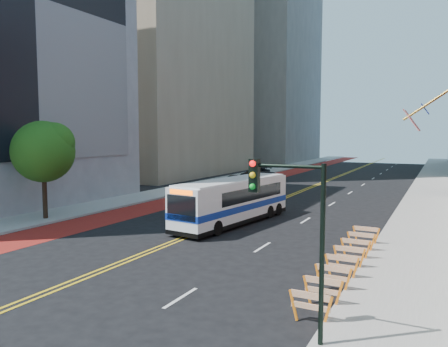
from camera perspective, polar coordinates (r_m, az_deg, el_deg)
name	(u,v)px	position (r m, az deg, el deg)	size (l,w,h in m)	color
ground	(115,265)	(20.82, -14.09, -11.56)	(160.00, 160.00, 0.00)	black
sidewalk_left	(206,184)	(51.89, -2.41, -1.33)	(4.00, 140.00, 0.15)	gray
sidewalk_right	(428,197)	(45.42, 25.12, -2.75)	(4.00, 140.00, 0.15)	gray
bus_lane_paint	(235,186)	(50.13, 1.49, -1.64)	(3.60, 140.00, 0.01)	maroon
center_line_inner	(302,190)	(47.32, 10.20, -2.13)	(0.14, 140.00, 0.01)	gold
center_line_outer	(306,190)	(47.22, 10.62, -2.15)	(0.14, 140.00, 0.01)	gold
lane_dashes	(363,185)	(54.00, 17.71, -1.39)	(0.14, 98.20, 0.01)	silver
midrise_left_far	(263,14)	(103.62, 5.13, 19.99)	(20.00, 26.00, 65.00)	slate
construction_barriers	(346,259)	(19.50, 15.59, -10.67)	(1.42, 10.91, 1.00)	orange
street_tree	(44,149)	(32.23, -22.43, 2.95)	(4.20, 4.20, 6.70)	black
traffic_signal	(291,214)	(12.30, 8.75, -5.26)	(2.21, 0.34, 5.07)	black
transit_bus	(234,200)	(29.08, 1.36, -3.50)	(3.74, 11.06, 2.98)	white
car_a	(234,182)	(47.58, 1.25, -1.06)	(1.86, 4.62, 1.58)	black
car_b	(264,179)	(50.86, 5.19, -0.68)	(1.65, 4.73, 1.56)	black
car_c	(255,173)	(58.27, 4.12, 0.04)	(2.11, 5.18, 1.50)	black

